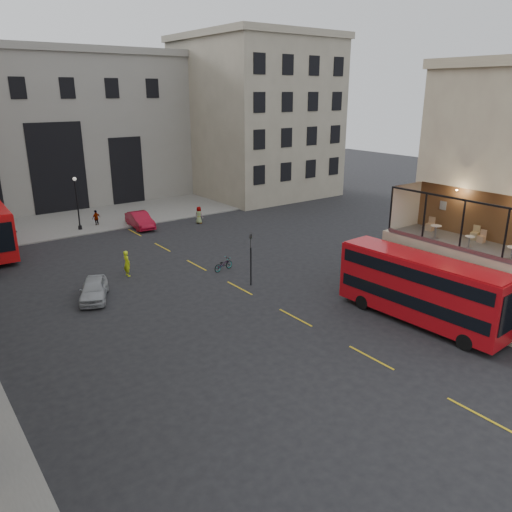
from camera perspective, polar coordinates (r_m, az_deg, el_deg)
ground at (r=28.55m, az=15.66°, el=-9.94°), size 140.00×140.00×0.00m
host_building_main at (r=34.31m, az=27.25°, el=7.25°), size 7.26×11.40×15.10m
host_frontage at (r=32.71m, az=23.09°, el=-2.75°), size 3.00×11.00×4.50m
cafe_floor at (r=32.01m, az=23.60°, el=1.10°), size 3.00×10.00×0.10m
gateway at (r=64.85m, az=-23.39°, el=13.53°), size 35.00×10.60×18.00m
building_right at (r=68.23m, az=-0.15°, el=15.99°), size 16.60×18.60×20.00m
pavement_far at (r=56.37m, az=-20.69°, el=3.67°), size 40.00×12.00×0.12m
traffic_light_near at (r=34.90m, az=-0.60°, el=0.36°), size 0.16×0.20×3.80m
street_lamp_b at (r=52.11m, az=-19.70°, el=5.30°), size 0.36×0.36×5.33m
bus_near at (r=30.88m, az=18.29°, el=-3.30°), size 2.90×10.38×4.10m
car_a at (r=34.82m, az=-18.04°, el=-3.64°), size 3.22×4.44×1.41m
car_b at (r=51.87m, az=-13.12°, el=4.02°), size 2.08×4.93×1.58m
bicycle at (r=38.55m, az=-3.76°, el=-0.96°), size 1.92×0.99×0.96m
cyclist at (r=38.38m, az=-14.54°, el=-0.82°), size 0.51×0.74×1.97m
pedestrian_a at (r=52.72m, az=-26.97°, el=2.81°), size 1.04×0.94×1.77m
pedestrian_b at (r=51.41m, az=-26.18°, el=2.59°), size 1.34×1.15×1.80m
pedestrian_c at (r=53.70m, az=-17.78°, el=4.15°), size 1.05×0.70×1.67m
pedestrian_d at (r=52.52m, az=-6.54°, el=4.68°), size 0.90×1.04×1.79m
cafe_table_near at (r=29.99m, az=27.23°, el=0.52°), size 0.56×0.56×0.70m
cafe_table_mid at (r=31.26m, az=23.20°, el=1.71°), size 0.54×0.54×0.67m
cafe_table_far at (r=32.43m, az=19.85°, el=2.84°), size 0.65×0.65×0.81m
cafe_chair_b at (r=32.66m, az=24.36°, el=1.83°), size 0.38×0.38×0.76m
cafe_chair_c at (r=33.06m, az=23.72°, el=2.16°), size 0.49×0.49×0.87m
cafe_chair_d at (r=34.18m, az=19.26°, el=3.20°), size 0.49×0.49×0.89m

